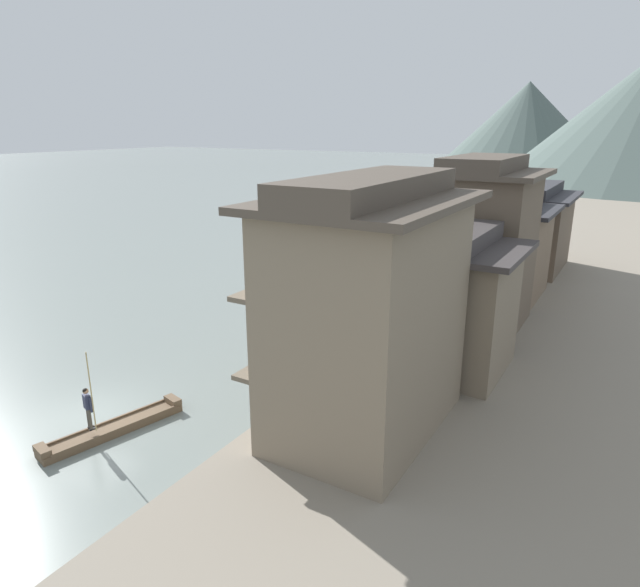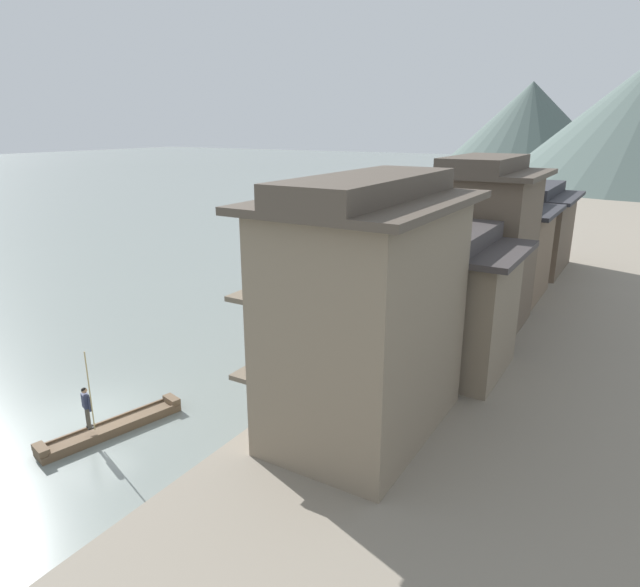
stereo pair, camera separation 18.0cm
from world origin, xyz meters
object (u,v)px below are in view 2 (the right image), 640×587
object	(u,v)px
boat_moored_second	(391,275)
boat_moored_far	(346,242)
house_waterfront_second	(442,300)
house_waterfront_tall	(478,244)
boat_foreground_poled	(112,428)
house_waterfront_narrow	(504,247)
house_waterfront_far	(530,228)
boat_midriver_drifting	(509,232)
boat_upstream_distant	(335,338)
house_waterfront_nearest	(366,311)
boatman_person	(86,403)
boat_moored_nearest	(515,213)
boat_midriver_upstream	(416,221)
boat_moored_third	(482,249)

from	to	relation	value
boat_moored_second	boat_moored_far	size ratio (longest dim) A/B	0.76
boat_moored_far	house_waterfront_second	bearing A→B (deg)	-53.29
house_waterfront_tall	boat_moored_far	bearing A→B (deg)	134.92
boat_foreground_poled	house_waterfront_narrow	distance (m)	24.67
house_waterfront_far	boat_foreground_poled	bearing A→B (deg)	-105.39
boat_midriver_drifting	boat_upstream_distant	world-z (taller)	boat_midriver_drifting
boat_moored_far	house_waterfront_narrow	size ratio (longest dim) A/B	0.80
house_waterfront_nearest	house_waterfront_tall	xyz separation A→B (m)	(0.20, 12.51, 0.01)
boat_moored_far	house_waterfront_nearest	world-z (taller)	house_waterfront_nearest
house_waterfront_tall	house_waterfront_far	world-z (taller)	house_waterfront_tall
boat_upstream_distant	boatman_person	bearing A→B (deg)	-102.46
boat_moored_nearest	boat_midriver_upstream	size ratio (longest dim) A/B	1.18
boat_moored_far	house_waterfront_narrow	xyz separation A→B (m)	(16.88, -10.75, 3.43)
boat_moored_far	house_waterfront_second	xyz separation A→B (m)	(17.21, -23.08, 3.43)
boat_midriver_upstream	boat_upstream_distant	world-z (taller)	boat_midriver_upstream
boatman_person	boat_moored_far	bearing A→B (deg)	103.60
boat_moored_third	boat_midriver_upstream	world-z (taller)	boat_midriver_upstream
house_waterfront_far	house_waterfront_narrow	bearing A→B (deg)	-90.52
boat_moored_second	boat_moored_far	distance (m)	11.78
house_waterfront_tall	house_waterfront_narrow	world-z (taller)	house_waterfront_tall
boat_moored_far	boat_midriver_upstream	world-z (taller)	boat_moored_far
boat_moored_far	house_waterfront_narrow	distance (m)	20.30
boat_moored_second	boat_upstream_distant	size ratio (longest dim) A/B	0.92
boat_moored_third	boat_moored_far	distance (m)	12.46
boat_upstream_distant	house_waterfront_second	size ratio (longest dim) A/B	0.62
boat_moored_far	boat_midriver_drifting	distance (m)	17.70
house_waterfront_narrow	boat_upstream_distant	bearing A→B (deg)	-117.57
boat_moored_far	house_waterfront_nearest	bearing A→B (deg)	-60.42
boat_moored_third	house_waterfront_nearest	xyz separation A→B (m)	(4.90, -33.37, 4.75)
boat_midriver_drifting	house_waterfront_tall	bearing A→B (deg)	-80.77
boat_midriver_upstream	house_waterfront_nearest	bearing A→B (deg)	-70.60
boat_foreground_poled	house_waterfront_nearest	distance (m)	10.41
boat_moored_second	house_waterfront_nearest	world-z (taller)	house_waterfront_nearest
boat_upstream_distant	boat_foreground_poled	bearing A→B (deg)	-102.48
boatman_person	boat_moored_second	bearing A→B (deg)	89.98
house_waterfront_nearest	house_waterfront_second	size ratio (longest dim) A/B	1.31
house_waterfront_second	house_waterfront_tall	distance (m)	6.23
boat_foreground_poled	house_waterfront_narrow	size ratio (longest dim) A/B	0.86
boat_foreground_poled	boat_moored_far	size ratio (longest dim) A/B	1.07
boat_foreground_poled	boatman_person	distance (m)	1.56
boat_foreground_poled	house_waterfront_narrow	bearing A→B (deg)	69.95
boat_foreground_poled	boat_midriver_drifting	world-z (taller)	boat_midriver_drifting
boat_moored_nearest	house_waterfront_tall	world-z (taller)	house_waterfront_tall
boat_upstream_distant	house_waterfront_far	world-z (taller)	house_waterfront_far
boat_moored_nearest	boat_midriver_upstream	xyz separation A→B (m)	(-8.55, -11.52, -0.00)
house_waterfront_nearest	house_waterfront_narrow	size ratio (longest dim) A/B	1.40
boat_foreground_poled	house_waterfront_nearest	bearing A→B (deg)	26.99
boatman_person	house_waterfront_far	xyz separation A→B (m)	(8.61, 31.45, 2.16)
boat_moored_nearest	house_waterfront_nearest	world-z (taller)	house_waterfront_nearest
boat_moored_far	boat_upstream_distant	xyz separation A→B (m)	(11.16, -21.70, -0.06)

